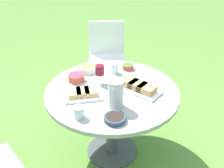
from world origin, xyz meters
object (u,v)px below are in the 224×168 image
(dining_table, at_px, (112,101))
(wine_glass, at_px, (100,71))
(chair_near_left, at_px, (107,53))
(water_pitcher, at_px, (116,94))

(dining_table, xyz_separation_m, wine_glass, (-0.07, -0.14, 0.24))
(chair_near_left, distance_m, water_pitcher, 1.42)
(wine_glass, bearing_deg, chair_near_left, -162.89)
(chair_near_left, xyz_separation_m, wine_glass, (0.99, 0.30, 0.30))
(chair_near_left, height_order, wine_glass, chair_near_left)
(water_pitcher, bearing_deg, chair_near_left, -156.77)
(wine_glass, bearing_deg, water_pitcher, 40.39)
(water_pitcher, bearing_deg, dining_table, -153.57)
(chair_near_left, bearing_deg, dining_table, 22.57)
(dining_table, bearing_deg, wine_glass, -117.62)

